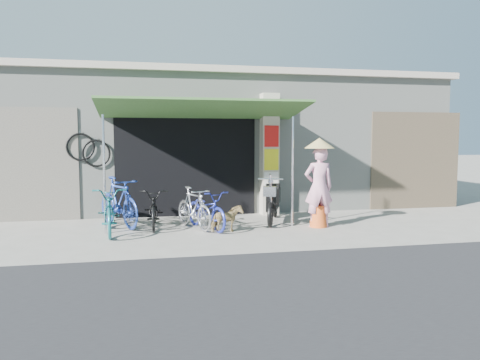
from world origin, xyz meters
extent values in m
plane|color=gray|center=(0.00, 0.00, 0.00)|extent=(80.00, 80.00, 0.00)
cube|color=#29292C|center=(0.00, -4.50, 0.01)|extent=(80.00, 6.00, 0.01)
cube|color=#A0A59D|center=(0.00, 5.10, 1.75)|extent=(12.00, 5.00, 3.50)
cube|color=#B8AC9D|center=(0.00, 5.10, 3.58)|extent=(12.30, 5.30, 0.16)
cube|color=black|center=(-1.20, 2.58, 1.25)|extent=(3.40, 0.06, 2.50)
cube|color=black|center=(-1.20, 2.59, 0.55)|extent=(3.06, 0.04, 1.10)
torus|color=black|center=(-3.30, 2.54, 1.55)|extent=(0.65, 0.05, 0.65)
cylinder|color=silver|center=(-3.30, 2.56, 1.87)|extent=(0.02, 0.02, 0.12)
torus|color=black|center=(-3.65, 2.54, 1.70)|extent=(0.65, 0.05, 0.65)
cylinder|color=silver|center=(-3.65, 2.56, 2.02)|extent=(0.02, 0.02, 0.12)
cube|color=#B9B09E|center=(0.85, 2.45, 1.50)|extent=(0.42, 0.42, 3.00)
cube|color=red|center=(0.85, 2.23, 1.95)|extent=(0.36, 0.02, 0.52)
cube|color=yellow|center=(0.85, 2.23, 1.38)|extent=(0.36, 0.02, 0.52)
cube|color=silver|center=(0.85, 2.23, 0.82)|extent=(0.36, 0.02, 0.50)
cube|color=#345D29|center=(-0.90, 1.65, 2.55)|extent=(4.60, 1.88, 0.35)
cylinder|color=silver|center=(-3.00, 0.75, 1.18)|extent=(0.05, 0.05, 2.36)
cylinder|color=silver|center=(0.90, 0.75, 1.18)|extent=(0.05, 0.05, 2.36)
cube|color=brown|center=(5.00, 2.59, 1.30)|extent=(2.60, 0.06, 2.60)
cube|color=#6B665B|center=(-5.00, 2.59, 1.30)|extent=(2.60, 0.06, 2.60)
imported|color=#165F64|center=(-2.91, 0.73, 0.47)|extent=(0.75, 1.83, 0.94)
imported|color=navy|center=(-2.77, 1.46, 0.54)|extent=(1.26, 1.82, 1.07)
imported|color=black|center=(-2.02, 1.21, 0.42)|extent=(0.63, 1.63, 0.84)
imported|color=silver|center=(-1.22, 0.91, 0.44)|extent=(0.91, 1.51, 0.88)
imported|color=#212C9A|center=(-0.96, 0.78, 0.41)|extent=(1.07, 1.65, 0.82)
imported|color=tan|center=(-0.62, 0.31, 0.27)|extent=(0.71, 0.51, 0.55)
torus|color=black|center=(0.39, 0.68, 0.27)|extent=(0.28, 0.54, 0.54)
torus|color=black|center=(0.86, 1.91, 0.27)|extent=(0.28, 0.54, 0.54)
cube|color=black|center=(0.62, 1.30, 0.35)|extent=(0.55, 0.98, 0.10)
cube|color=black|center=(0.75, 1.63, 0.57)|extent=(0.45, 0.62, 0.35)
cube|color=black|center=(0.75, 1.63, 0.78)|extent=(0.43, 0.61, 0.09)
cube|color=black|center=(0.46, 0.87, 0.63)|extent=(0.25, 0.17, 0.57)
cylinder|color=silver|center=(0.40, 0.70, 1.04)|extent=(0.51, 0.22, 0.03)
cube|color=silver|center=(0.34, 0.53, 0.79)|extent=(0.32, 0.28, 0.20)
imported|color=pink|center=(1.42, 0.53, 0.86)|extent=(0.64, 0.43, 1.73)
cone|color=#D1511D|center=(1.42, 0.53, 0.23)|extent=(0.38, 0.38, 0.46)
cone|color=tan|center=(1.42, 0.53, 1.80)|extent=(0.64, 0.64, 0.22)
camera|label=1|loc=(-2.28, -8.82, 1.88)|focal=35.00mm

